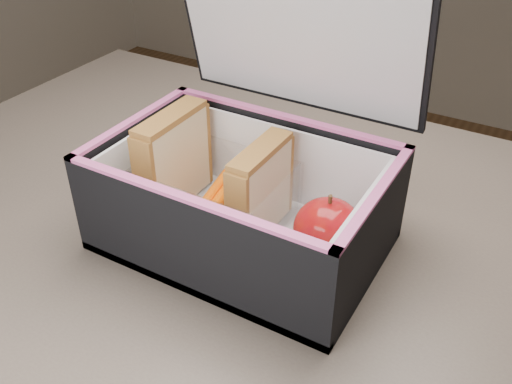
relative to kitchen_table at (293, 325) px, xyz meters
The scene contains 8 objects.
kitchen_table is the anchor object (origin of this frame).
lunch_bag 0.17m from the kitchen_table, behind, with size 0.30×0.24×0.30m.
plastic_tub 0.18m from the kitchen_table, behind, with size 0.16×0.11×0.07m, color white, non-canonical shape.
sandwich_left 0.23m from the kitchen_table, behind, with size 0.03×0.10×0.11m.
sandwich_right 0.17m from the kitchen_table, 161.26° to the left, with size 0.03×0.09×0.10m.
carrot_sticks 0.16m from the kitchen_table, behind, with size 0.05×0.14×0.03m.
paper_napkin 0.11m from the kitchen_table, 23.89° to the left, with size 0.08×0.08×0.01m, color white.
red_apple 0.15m from the kitchen_table, 18.88° to the left, with size 0.09×0.09×0.07m.
Camera 1 is at (0.19, -0.41, 1.16)m, focal length 40.00 mm.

